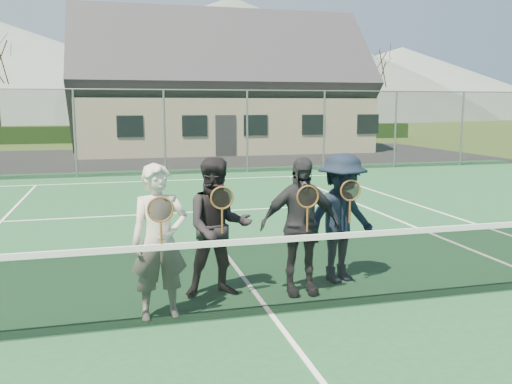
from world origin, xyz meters
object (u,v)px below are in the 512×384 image
clubhouse (220,77)px  player_c (300,226)px  player_b (218,228)px  player_d (341,218)px  player_a (159,242)px  tennis_net (272,273)px

clubhouse → player_c: clubhouse is taller
player_b → player_c: same height
clubhouse → player_d: size_ratio=8.67×
clubhouse → player_d: bearing=-96.7°
player_c → player_d: 0.79m
player_b → clubhouse: bearing=79.1°
player_a → player_d: (2.55, 0.70, -0.00)m
player_d → tennis_net: bearing=-142.9°
clubhouse → player_b: size_ratio=8.67×
player_b → player_c: 1.06m
player_a → player_b: (0.79, 0.56, -0.00)m
tennis_net → player_a: 1.35m
clubhouse → player_a: size_ratio=8.67×
player_a → player_b: bearing=35.3°
clubhouse → player_b: bearing=-100.9°
tennis_net → player_c: size_ratio=6.49×
tennis_net → player_d: (1.29, 0.97, 0.38)m
player_b → player_c: bearing=-9.8°
clubhouse → player_d: (-2.71, -23.02, -3.07)m
clubhouse → player_c: (-3.43, -23.35, -3.07)m
clubhouse → player_b: 23.79m
tennis_net → clubhouse: (4.00, 24.00, 3.45)m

